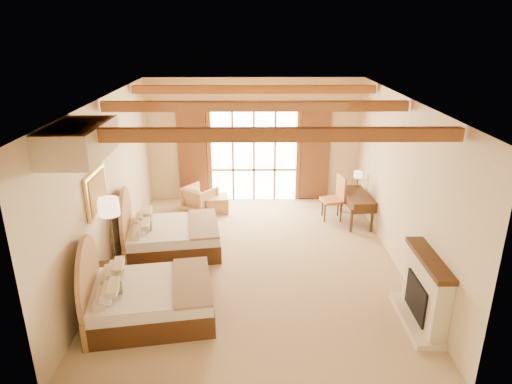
{
  "coord_description": "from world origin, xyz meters",
  "views": [
    {
      "loc": [
        -0.07,
        -8.04,
        4.44
      ],
      "look_at": [
        0.02,
        0.2,
        1.4
      ],
      "focal_mm": 32.0,
      "sensor_mm": 36.0,
      "label": 1
    }
  ],
  "objects_px": {
    "nightstand": "(112,280)",
    "armchair": "(200,198)",
    "bed_near": "(142,296)",
    "desk": "(356,207)",
    "bed_far": "(166,235)"
  },
  "relations": [
    {
      "from": "nightstand",
      "to": "armchair",
      "type": "height_order",
      "value": "armchair"
    },
    {
      "from": "bed_near",
      "to": "nightstand",
      "type": "xyz_separation_m",
      "value": [
        -0.67,
        0.65,
        -0.1
      ]
    },
    {
      "from": "bed_near",
      "to": "desk",
      "type": "bearing_deg",
      "value": 32.64
    },
    {
      "from": "nightstand",
      "to": "desk",
      "type": "distance_m",
      "value": 5.8
    },
    {
      "from": "desk",
      "to": "bed_near",
      "type": "bearing_deg",
      "value": -143.46
    },
    {
      "from": "bed_near",
      "to": "armchair",
      "type": "relative_size",
      "value": 3.01
    },
    {
      "from": "bed_near",
      "to": "desk",
      "type": "distance_m",
      "value": 5.65
    },
    {
      "from": "bed_near",
      "to": "bed_far",
      "type": "xyz_separation_m",
      "value": [
        -0.02,
        2.27,
        -0.01
      ]
    },
    {
      "from": "nightstand",
      "to": "desk",
      "type": "xyz_separation_m",
      "value": [
        4.9,
        3.1,
        0.09
      ]
    },
    {
      "from": "bed_far",
      "to": "armchair",
      "type": "bearing_deg",
      "value": 69.54
    },
    {
      "from": "nightstand",
      "to": "bed_far",
      "type": "bearing_deg",
      "value": 49.88
    },
    {
      "from": "armchair",
      "to": "desk",
      "type": "xyz_separation_m",
      "value": [
        3.78,
        -0.71,
        0.05
      ]
    },
    {
      "from": "nightstand",
      "to": "armchair",
      "type": "relative_size",
      "value": 0.8
    },
    {
      "from": "armchair",
      "to": "desk",
      "type": "relative_size",
      "value": 0.54
    },
    {
      "from": "bed_far",
      "to": "desk",
      "type": "relative_size",
      "value": 1.58
    }
  ]
}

